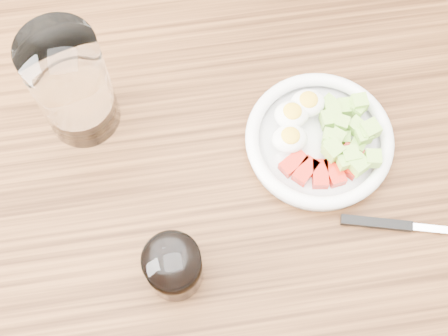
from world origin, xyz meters
The scene contains 6 objects.
ground centered at (0.00, 0.00, 0.00)m, with size 4.00×4.00×0.00m, color brown.
dining_table centered at (0.00, 0.00, 0.67)m, with size 1.50×0.90×0.77m.
bowl centered at (0.12, 0.04, 0.79)m, with size 0.19×0.19×0.05m.
fork centered at (0.19, -0.09, 0.77)m, with size 0.18×0.06×0.01m.
water_glass centered at (-0.18, 0.12, 0.85)m, with size 0.09×0.09×0.17m, color white.
coffee_glass centered at (-0.09, -0.11, 0.81)m, with size 0.07×0.07×0.08m.
Camera 1 is at (-0.05, -0.28, 1.52)m, focal length 50.00 mm.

